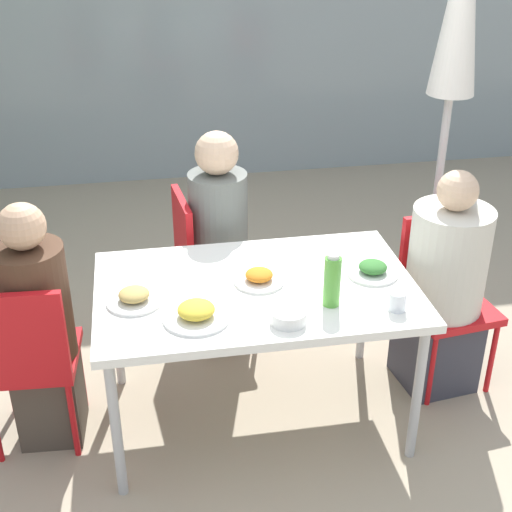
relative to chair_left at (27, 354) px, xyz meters
name	(u,v)px	position (x,y,z in m)	size (l,w,h in m)	color
ground_plane	(256,416)	(1.01, 0.02, -0.51)	(24.00, 24.00, 0.00)	tan
dining_table	(256,297)	(1.01, 0.02, 0.17)	(1.41, 0.88, 0.74)	white
chair_left	(27,354)	(0.00, 0.00, 0.00)	(0.42, 0.42, 0.87)	red
person_left	(40,332)	(0.05, 0.08, 0.05)	(0.31, 0.31, 1.18)	#473D33
chair_right	(443,286)	(2.00, 0.23, 0.00)	(0.45, 0.45, 0.87)	red
person_right	(443,291)	(1.96, 0.14, 0.03)	(0.38, 0.38, 1.17)	#383842
chair_far	(203,257)	(0.85, 0.75, 0.00)	(0.44, 0.44, 0.87)	red
person_far	(219,246)	(0.93, 0.71, 0.08)	(0.31, 0.31, 1.22)	#473D33
closed_umbrella	(457,36)	(2.17, 0.78, 1.12)	(0.36, 0.36, 2.33)	#333333
plate_0	(259,278)	(1.03, 0.05, 0.25)	(0.22, 0.22, 0.06)	white
plate_1	(196,313)	(0.72, -0.20, 0.26)	(0.28, 0.28, 0.08)	white
plate_2	(373,270)	(1.55, 0.03, 0.25)	(0.23, 0.23, 0.07)	white
plate_3	(134,297)	(0.48, -0.03, 0.25)	(0.24, 0.24, 0.07)	white
bottle	(332,281)	(1.29, -0.19, 0.34)	(0.07, 0.07, 0.24)	#51A338
drinking_cup	(397,301)	(1.55, -0.27, 0.27)	(0.07, 0.07, 0.08)	white
salad_bowl	(289,316)	(1.09, -0.29, 0.25)	(0.15, 0.15, 0.06)	white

